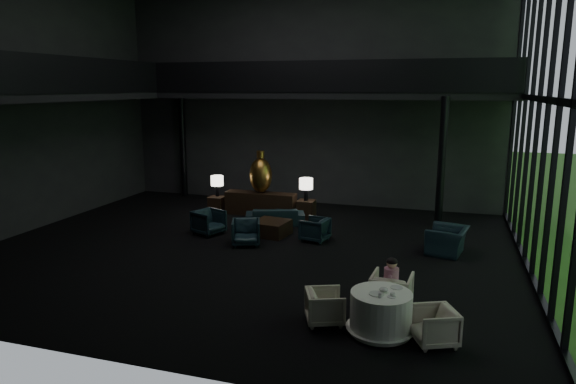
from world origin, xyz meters
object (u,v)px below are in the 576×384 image
(lounge_armchair_east, at_px, (315,229))
(bronze_urn, at_px, (261,175))
(sofa, at_px, (275,215))
(dining_chair_west, at_px, (325,307))
(side_table_left, at_px, (217,204))
(table_lamp_left, at_px, (217,182))
(dining_table, at_px, (381,315))
(coffee_table, at_px, (271,228))
(side_table_right, at_px, (306,209))
(window_armchair, at_px, (447,236))
(dining_chair_east, at_px, (434,326))
(child, at_px, (391,273))
(console, at_px, (261,204))
(table_lamp_right, at_px, (306,185))
(dining_chair_north, at_px, (391,289))
(lounge_armchair_west, at_px, (209,221))
(lounge_armchair_south, at_px, (246,231))

(lounge_armchair_east, bearing_deg, bronze_urn, -123.02)
(sofa, relative_size, dining_chair_west, 2.67)
(side_table_left, bearing_deg, table_lamp_left, 90.00)
(dining_table, bearing_deg, coffee_table, 126.58)
(side_table_right, bearing_deg, window_armchair, -28.58)
(table_lamp_left, distance_m, dining_chair_east, 10.64)
(table_lamp_left, height_order, child, table_lamp_left)
(console, xyz_separation_m, dining_table, (4.98, -7.37, -0.06))
(window_armchair, bearing_deg, dining_chair_east, 9.07)
(side_table_left, distance_m, table_lamp_right, 3.32)
(lounge_armchair_east, height_order, dining_chair_east, lounge_armchair_east)
(dining_chair_west, bearing_deg, child, -71.47)
(table_lamp_right, distance_m, dining_chair_west, 7.67)
(table_lamp_right, relative_size, dining_chair_east, 1.20)
(dining_chair_north, height_order, dining_chair_west, dining_chair_north)
(window_armchair, relative_size, dining_chair_north, 1.38)
(table_lamp_right, distance_m, sofa, 1.48)
(bronze_urn, bearing_deg, side_table_left, -176.25)
(lounge_armchair_west, xyz_separation_m, child, (5.70, -3.73, 0.35))
(lounge_armchair_west, relative_size, dining_chair_east, 1.30)
(dining_chair_east, bearing_deg, lounge_armchair_east, -171.17)
(lounge_armchair_east, xyz_separation_m, lounge_armchair_south, (-1.71, -0.93, 0.05))
(lounge_armchair_east, height_order, dining_chair_north, dining_chair_north)
(table_lamp_right, relative_size, lounge_armchair_east, 1.10)
(side_table_right, xyz_separation_m, dining_chair_west, (2.36, -7.29, 0.00))
(sofa, xyz_separation_m, lounge_armchair_south, (-0.08, -2.27, 0.07))
(lounge_armchair_east, xyz_separation_m, dining_table, (2.48, -5.01, -0.01))
(lounge_armchair_west, xyz_separation_m, dining_table, (5.64, -4.74, -0.08))
(side_table_left, relative_size, dining_table, 0.44)
(side_table_right, relative_size, table_lamp_right, 0.81)
(table_lamp_right, bearing_deg, table_lamp_left, 179.16)
(coffee_table, xyz_separation_m, dining_chair_east, (4.76, -5.32, 0.10))
(side_table_left, xyz_separation_m, dining_chair_east, (7.50, -7.44, 0.04))
(console, height_order, window_armchair, window_armchair)
(bronze_urn, height_order, dining_chair_west, bronze_urn)
(side_table_left, bearing_deg, child, -43.45)
(side_table_right, distance_m, dining_table, 8.11)
(table_lamp_left, relative_size, dining_chair_west, 1.18)
(lounge_armchair_east, relative_size, window_armchair, 0.62)
(lounge_armchair_south, height_order, dining_chair_west, lounge_armchair_south)
(table_lamp_right, bearing_deg, sofa, -126.55)
(table_lamp_left, xyz_separation_m, window_armchair, (7.67, -2.44, -0.58))
(table_lamp_left, bearing_deg, console, -0.41)
(lounge_armchair_south, distance_m, dining_chair_east, 6.62)
(side_table_right, bearing_deg, table_lamp_right, -90.00)
(lounge_armchair_west, bearing_deg, dining_chair_west, -113.19)
(table_lamp_left, distance_m, lounge_armchair_south, 4.13)
(sofa, xyz_separation_m, window_armchair, (5.20, -1.41, 0.16))
(lounge_armchair_west, relative_size, lounge_armchair_south, 1.04)
(lounge_armchair_west, height_order, lounge_armchair_south, lounge_armchair_west)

